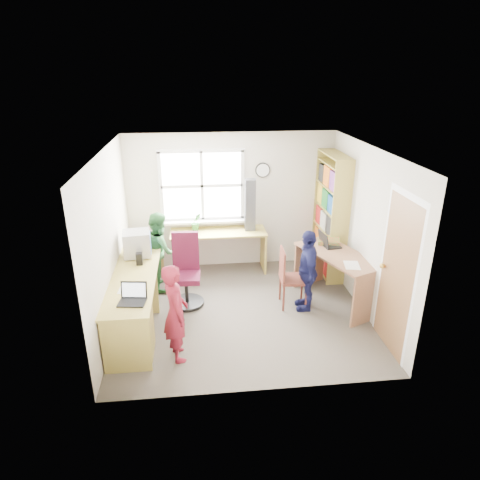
{
  "coord_description": "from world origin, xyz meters",
  "views": [
    {
      "loc": [
        -0.63,
        -5.5,
        3.38
      ],
      "look_at": [
        0.0,
        0.25,
        1.05
      ],
      "focal_mm": 32.0,
      "sensor_mm": 36.0,
      "label": 1
    }
  ],
  "objects_px": {
    "l_desk": "(149,299)",
    "crt_monitor": "(137,244)",
    "bookshelf": "(330,218)",
    "cd_tower": "(250,205)",
    "person_red": "(176,313)",
    "potted_plant": "(196,222)",
    "person_green": "(160,251)",
    "right_desk": "(338,267)",
    "laptop_left": "(133,297)",
    "wooden_chair": "(289,276)",
    "swivel_chair": "(186,274)",
    "person_navy": "(307,270)",
    "laptop_right": "(328,243)"
  },
  "relations": [
    {
      "from": "wooden_chair",
      "to": "right_desk",
      "type": "bearing_deg",
      "value": 4.85
    },
    {
      "from": "laptop_right",
      "to": "cd_tower",
      "type": "relative_size",
      "value": 0.41
    },
    {
      "from": "laptop_left",
      "to": "cd_tower",
      "type": "relative_size",
      "value": 0.39
    },
    {
      "from": "wooden_chair",
      "to": "swivel_chair",
      "type": "bearing_deg",
      "value": 172.44
    },
    {
      "from": "l_desk",
      "to": "cd_tower",
      "type": "relative_size",
      "value": 3.28
    },
    {
      "from": "person_red",
      "to": "laptop_left",
      "type": "bearing_deg",
      "value": 61.1
    },
    {
      "from": "wooden_chair",
      "to": "cd_tower",
      "type": "bearing_deg",
      "value": 109.6
    },
    {
      "from": "swivel_chair",
      "to": "person_green",
      "type": "height_order",
      "value": "person_green"
    },
    {
      "from": "person_red",
      "to": "cd_tower",
      "type": "bearing_deg",
      "value": -40.2
    },
    {
      "from": "person_navy",
      "to": "cd_tower",
      "type": "bearing_deg",
      "value": -149.38
    },
    {
      "from": "laptop_left",
      "to": "person_red",
      "type": "bearing_deg",
      "value": -7.86
    },
    {
      "from": "laptop_right",
      "to": "potted_plant",
      "type": "bearing_deg",
      "value": 54.5
    },
    {
      "from": "cd_tower",
      "to": "bookshelf",
      "type": "bearing_deg",
      "value": -7.86
    },
    {
      "from": "right_desk",
      "to": "crt_monitor",
      "type": "height_order",
      "value": "crt_monitor"
    },
    {
      "from": "potted_plant",
      "to": "person_green",
      "type": "xyz_separation_m",
      "value": [
        -0.6,
        -0.57,
        -0.27
      ]
    },
    {
      "from": "wooden_chair",
      "to": "potted_plant",
      "type": "xyz_separation_m",
      "value": [
        -1.35,
        1.39,
        0.41
      ]
    },
    {
      "from": "cd_tower",
      "to": "person_green",
      "type": "xyz_separation_m",
      "value": [
        -1.53,
        -0.52,
        -0.56
      ]
    },
    {
      "from": "cd_tower",
      "to": "potted_plant",
      "type": "distance_m",
      "value": 0.98
    },
    {
      "from": "wooden_chair",
      "to": "laptop_right",
      "type": "height_order",
      "value": "laptop_right"
    },
    {
      "from": "l_desk",
      "to": "swivel_chair",
      "type": "bearing_deg",
      "value": 53.11
    },
    {
      "from": "right_desk",
      "to": "laptop_right",
      "type": "distance_m",
      "value": 0.43
    },
    {
      "from": "crt_monitor",
      "to": "l_desk",
      "type": "bearing_deg",
      "value": -81.65
    },
    {
      "from": "bookshelf",
      "to": "cd_tower",
      "type": "xyz_separation_m",
      "value": [
        -1.34,
        0.27,
        0.2
      ]
    },
    {
      "from": "potted_plant",
      "to": "person_navy",
      "type": "relative_size",
      "value": 0.26
    },
    {
      "from": "swivel_chair",
      "to": "crt_monitor",
      "type": "bearing_deg",
      "value": 170.89
    },
    {
      "from": "right_desk",
      "to": "crt_monitor",
      "type": "xyz_separation_m",
      "value": [
        -2.99,
        0.38,
        0.36
      ]
    },
    {
      "from": "crt_monitor",
      "to": "person_navy",
      "type": "distance_m",
      "value": 2.56
    },
    {
      "from": "laptop_right",
      "to": "person_navy",
      "type": "xyz_separation_m",
      "value": [
        -0.43,
        -0.46,
        -0.24
      ]
    },
    {
      "from": "person_red",
      "to": "potted_plant",
      "type": "bearing_deg",
      "value": -20.24
    },
    {
      "from": "right_desk",
      "to": "laptop_right",
      "type": "height_order",
      "value": "laptop_right"
    },
    {
      "from": "right_desk",
      "to": "person_green",
      "type": "bearing_deg",
      "value": 140.98
    },
    {
      "from": "wooden_chair",
      "to": "crt_monitor",
      "type": "height_order",
      "value": "crt_monitor"
    },
    {
      "from": "potted_plant",
      "to": "person_red",
      "type": "bearing_deg",
      "value": -96.75
    },
    {
      "from": "wooden_chair",
      "to": "person_navy",
      "type": "height_order",
      "value": "person_navy"
    },
    {
      "from": "right_desk",
      "to": "wooden_chair",
      "type": "distance_m",
      "value": 0.76
    },
    {
      "from": "l_desk",
      "to": "swivel_chair",
      "type": "xyz_separation_m",
      "value": [
        0.5,
        0.66,
        0.02
      ]
    },
    {
      "from": "crt_monitor",
      "to": "laptop_right",
      "type": "height_order",
      "value": "crt_monitor"
    },
    {
      "from": "right_desk",
      "to": "person_red",
      "type": "height_order",
      "value": "person_red"
    },
    {
      "from": "l_desk",
      "to": "crt_monitor",
      "type": "bearing_deg",
      "value": 104.5
    },
    {
      "from": "right_desk",
      "to": "laptop_left",
      "type": "bearing_deg",
      "value": 175.98
    },
    {
      "from": "wooden_chair",
      "to": "laptop_right",
      "type": "xyz_separation_m",
      "value": [
        0.67,
        0.36,
        0.36
      ]
    },
    {
      "from": "cd_tower",
      "to": "person_red",
      "type": "xyz_separation_m",
      "value": [
        -1.23,
        -2.44,
        -0.57
      ]
    },
    {
      "from": "right_desk",
      "to": "swivel_chair",
      "type": "bearing_deg",
      "value": 151.39
    },
    {
      "from": "right_desk",
      "to": "swivel_chair",
      "type": "height_order",
      "value": "swivel_chair"
    },
    {
      "from": "potted_plant",
      "to": "person_green",
      "type": "relative_size",
      "value": 0.25
    },
    {
      "from": "cd_tower",
      "to": "person_green",
      "type": "height_order",
      "value": "cd_tower"
    },
    {
      "from": "wooden_chair",
      "to": "person_green",
      "type": "xyz_separation_m",
      "value": [
        -1.95,
        0.82,
        0.14
      ]
    },
    {
      "from": "person_green",
      "to": "wooden_chair",
      "type": "bearing_deg",
      "value": -126.24
    },
    {
      "from": "bookshelf",
      "to": "wooden_chair",
      "type": "bearing_deg",
      "value": -130.68
    },
    {
      "from": "crt_monitor",
      "to": "person_green",
      "type": "bearing_deg",
      "value": 48.39
    }
  ]
}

